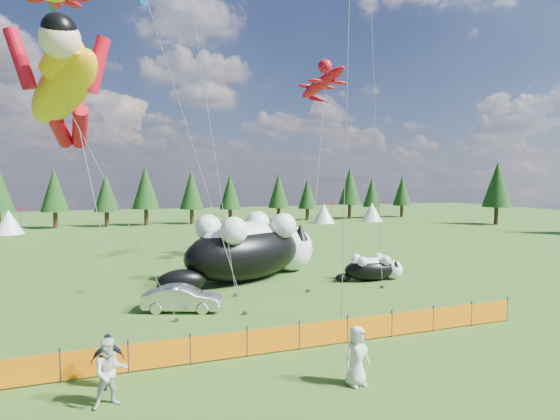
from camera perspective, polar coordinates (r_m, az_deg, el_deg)
name	(u,v)px	position (r m, az deg, el deg)	size (l,w,h in m)	color
ground	(252,327)	(19.42, -3.73, -14.99)	(160.00, 160.00, 0.00)	#143409
safety_fence	(274,340)	(16.55, -0.84, -16.56)	(22.06, 0.06, 1.10)	#262626
tree_line	(165,196)	(62.94, -14.77, 1.76)	(90.00, 4.00, 8.00)	black
festival_tents	(251,215)	(60.05, -3.82, -0.70)	(50.00, 3.20, 2.80)	white
cat_large	(252,248)	(27.89, -3.72, -4.93)	(10.90, 7.39, 4.19)	black
cat_small	(373,268)	(28.24, 12.04, -7.40)	(4.52, 1.90, 1.63)	black
car	(183,298)	(21.88, -12.60, -11.21)	(1.30, 3.72, 1.22)	silver
spectator_b	(110,372)	(13.76, -21.31, -19.16)	(0.94, 0.56, 1.94)	silver
spectator_c	(108,361)	(14.92, -21.57, -17.84)	(0.98, 0.50, 1.67)	#121B32
spectator_e	(357,356)	(14.29, 10.00, -18.25)	(0.90, 0.58, 1.84)	silver
superhero_kite	(63,88)	(18.19, -26.45, 14.03)	(7.41, 6.72, 12.36)	#E7A40C
gecko_kite	(322,83)	(34.63, 5.56, 16.21)	(7.50, 12.25, 16.63)	#B9091B
flower_kite	(52,0)	(21.67, -27.67, 23.16)	(4.48, 5.87, 14.41)	#B9091B
diamond_kite_a	(149,7)	(24.91, -16.76, 24.05)	(4.42, 4.69, 16.69)	#0B5FAD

